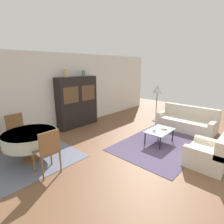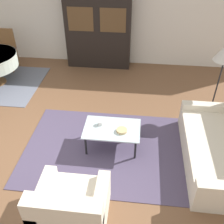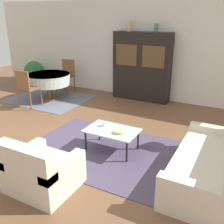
{
  "view_description": "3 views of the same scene",
  "coord_description": "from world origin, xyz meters",
  "px_view_note": "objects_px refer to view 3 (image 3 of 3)",
  "views": [
    {
      "loc": [
        -3.45,
        -1.94,
        2.28
      ],
      "look_at": [
        0.2,
        1.4,
        0.95
      ],
      "focal_mm": 28.0,
      "sensor_mm": 36.0,
      "label": 1
    },
    {
      "loc": [
        1.49,
        -2.99,
        3.25
      ],
      "look_at": [
        1.11,
        0.31,
        0.75
      ],
      "focal_mm": 42.0,
      "sensor_mm": 36.0,
      "label": 2
    },
    {
      "loc": [
        3.1,
        -3.44,
        2.37
      ],
      "look_at": [
        1.11,
        0.31,
        0.75
      ],
      "focal_mm": 42.0,
      "sensor_mm": 36.0,
      "label": 3
    }
  ],
  "objects_px": {
    "couch": "(213,166)",
    "bowl": "(119,132)",
    "vase_short": "(156,28)",
    "dining_chair_near": "(27,86)",
    "armchair": "(41,171)",
    "potted_plant": "(34,72)",
    "display_cabinet": "(142,67)",
    "cup": "(104,124)",
    "vase_tall": "(129,26)",
    "dining_table": "(48,79)",
    "coffee_table": "(112,132)",
    "dining_chair_far": "(67,74)"
  },
  "relations": [
    {
      "from": "bowl",
      "to": "potted_plant",
      "type": "bearing_deg",
      "value": 148.64
    },
    {
      "from": "armchair",
      "to": "vase_short",
      "type": "bearing_deg",
      "value": 89.75
    },
    {
      "from": "couch",
      "to": "bowl",
      "type": "height_order",
      "value": "couch"
    },
    {
      "from": "cup",
      "to": "bowl",
      "type": "distance_m",
      "value": 0.4
    },
    {
      "from": "potted_plant",
      "to": "display_cabinet",
      "type": "bearing_deg",
      "value": 4.98
    },
    {
      "from": "couch",
      "to": "armchair",
      "type": "bearing_deg",
      "value": 121.53
    },
    {
      "from": "couch",
      "to": "potted_plant",
      "type": "distance_m",
      "value": 6.84
    },
    {
      "from": "vase_short",
      "to": "dining_chair_near",
      "type": "bearing_deg",
      "value": -142.24
    },
    {
      "from": "coffee_table",
      "to": "dining_table",
      "type": "distance_m",
      "value": 3.54
    },
    {
      "from": "dining_table",
      "to": "vase_short",
      "type": "height_order",
      "value": "vase_short"
    },
    {
      "from": "armchair",
      "to": "potted_plant",
      "type": "relative_size",
      "value": 1.08
    },
    {
      "from": "display_cabinet",
      "to": "dining_chair_far",
      "type": "distance_m",
      "value": 2.39
    },
    {
      "from": "bowl",
      "to": "armchair",
      "type": "bearing_deg",
      "value": -110.64
    },
    {
      "from": "coffee_table",
      "to": "dining_table",
      "type": "relative_size",
      "value": 0.75
    },
    {
      "from": "vase_tall",
      "to": "vase_short",
      "type": "distance_m",
      "value": 0.76
    },
    {
      "from": "dining_chair_near",
      "to": "couch",
      "type": "bearing_deg",
      "value": -13.62
    },
    {
      "from": "dining_chair_near",
      "to": "bowl",
      "type": "bearing_deg",
      "value": -18.26
    },
    {
      "from": "dining_chair_near",
      "to": "armchair",
      "type": "bearing_deg",
      "value": -42.53
    },
    {
      "from": "dining_table",
      "to": "cup",
      "type": "bearing_deg",
      "value": -32.0
    },
    {
      "from": "display_cabinet",
      "to": "vase_tall",
      "type": "xyz_separation_m",
      "value": [
        -0.4,
        0.0,
        1.08
      ]
    },
    {
      "from": "bowl",
      "to": "vase_short",
      "type": "bearing_deg",
      "value": 99.16
    },
    {
      "from": "vase_short",
      "to": "bowl",
      "type": "bearing_deg",
      "value": -80.84
    },
    {
      "from": "armchair",
      "to": "dining_chair_near",
      "type": "distance_m",
      "value": 3.63
    },
    {
      "from": "dining_chair_near",
      "to": "potted_plant",
      "type": "distance_m",
      "value": 2.26
    },
    {
      "from": "coffee_table",
      "to": "cup",
      "type": "xyz_separation_m",
      "value": [
        -0.21,
        0.07,
        0.08
      ]
    },
    {
      "from": "vase_short",
      "to": "potted_plant",
      "type": "relative_size",
      "value": 0.26
    },
    {
      "from": "dining_chair_near",
      "to": "dining_chair_far",
      "type": "xyz_separation_m",
      "value": [
        0.0,
        1.68,
        0.0
      ]
    },
    {
      "from": "coffee_table",
      "to": "dining_chair_near",
      "type": "bearing_deg",
      "value": 161.82
    },
    {
      "from": "coffee_table",
      "to": "dining_table",
      "type": "height_order",
      "value": "dining_table"
    },
    {
      "from": "cup",
      "to": "vase_tall",
      "type": "distance_m",
      "value": 3.51
    },
    {
      "from": "couch",
      "to": "potted_plant",
      "type": "height_order",
      "value": "potted_plant"
    },
    {
      "from": "display_cabinet",
      "to": "vase_tall",
      "type": "height_order",
      "value": "vase_tall"
    },
    {
      "from": "bowl",
      "to": "vase_short",
      "type": "xyz_separation_m",
      "value": [
        -0.51,
        3.14,
        1.56
      ]
    },
    {
      "from": "vase_short",
      "to": "couch",
      "type": "bearing_deg",
      "value": -57.23
    },
    {
      "from": "cup",
      "to": "vase_short",
      "type": "height_order",
      "value": "vase_short"
    },
    {
      "from": "armchair",
      "to": "bowl",
      "type": "height_order",
      "value": "armchair"
    },
    {
      "from": "dining_chair_near",
      "to": "vase_tall",
      "type": "relative_size",
      "value": 3.46
    },
    {
      "from": "armchair",
      "to": "bowl",
      "type": "relative_size",
      "value": 5.11
    },
    {
      "from": "couch",
      "to": "dining_chair_near",
      "type": "bearing_deg",
      "value": 76.38
    },
    {
      "from": "armchair",
      "to": "dining_chair_near",
      "type": "bearing_deg",
      "value": 137.47
    },
    {
      "from": "vase_tall",
      "to": "bowl",
      "type": "bearing_deg",
      "value": -68.01
    },
    {
      "from": "couch",
      "to": "vase_tall",
      "type": "xyz_separation_m",
      "value": [
        -2.85,
        3.24,
        1.74
      ]
    },
    {
      "from": "dining_chair_far",
      "to": "vase_tall",
      "type": "xyz_separation_m",
      "value": [
        1.93,
        0.4,
        1.44
      ]
    },
    {
      "from": "dining_chair_near",
      "to": "bowl",
      "type": "relative_size",
      "value": 5.64
    },
    {
      "from": "dining_chair_far",
      "to": "vase_tall",
      "type": "distance_m",
      "value": 2.44
    },
    {
      "from": "bowl",
      "to": "cup",
      "type": "bearing_deg",
      "value": 160.42
    },
    {
      "from": "vase_tall",
      "to": "potted_plant",
      "type": "bearing_deg",
      "value": -174.4
    },
    {
      "from": "display_cabinet",
      "to": "bowl",
      "type": "height_order",
      "value": "display_cabinet"
    },
    {
      "from": "armchair",
      "to": "coffee_table",
      "type": "relative_size",
      "value": 0.96
    },
    {
      "from": "armchair",
      "to": "vase_tall",
      "type": "xyz_separation_m",
      "value": [
        -0.74,
        4.53,
        1.73
      ]
    }
  ]
}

